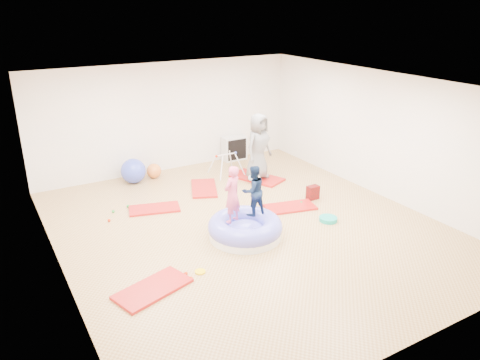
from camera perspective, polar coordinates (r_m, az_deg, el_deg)
room at (r=8.80m, az=0.98°, el=2.43°), size 7.01×8.01×2.81m
gym_mat_front_left at (r=7.57m, az=-10.58°, el=-12.90°), size 1.31×0.92×0.05m
gym_mat_mid_left at (r=10.24m, az=-10.40°, el=-3.46°), size 1.17×0.80×0.04m
gym_mat_center_back at (r=11.18m, az=-4.42°, el=-1.00°), size 0.98×1.28×0.05m
gym_mat_right at (r=10.21m, az=6.15°, el=-3.29°), size 1.17×0.77×0.04m
gym_mat_rear_right at (r=11.81m, az=2.07°, el=0.29°), size 1.12×1.46×0.05m
inflatable_cushion at (r=8.89m, az=0.62°, el=-5.95°), size 1.42×1.42×0.45m
child_pink at (r=8.50m, az=-0.96°, el=-1.45°), size 0.47×0.40×1.09m
child_navy at (r=8.81m, az=1.63°, el=-1.01°), size 0.49×0.39×0.99m
adult_caregiver at (r=11.46m, az=2.24°, el=4.11°), size 0.93×0.76×1.64m
infant at (r=11.46m, az=1.83°, el=0.31°), size 0.33×0.34×0.20m
ball_pit_balls at (r=9.19m, az=-6.75°, el=-6.14°), size 3.99×3.33×0.06m
exercise_ball_blue at (r=11.74m, az=-12.87°, el=1.08°), size 0.61×0.61×0.61m
exercise_ball_orange at (r=12.01m, az=-10.45°, el=1.11°), size 0.37×0.37×0.37m
infant_play_gym at (r=11.93m, az=-1.69°, el=2.34°), size 0.75×0.71×0.58m
cube_shelf at (r=13.14m, az=-0.69°, el=3.89°), size 0.67×0.33×0.67m
balance_disc at (r=9.74m, az=10.70°, el=-4.70°), size 0.37×0.37×0.08m
backpack at (r=10.68m, az=8.87°, el=-1.51°), size 0.27×0.17×0.31m
yellow_toy at (r=7.91m, az=-4.88°, el=-11.08°), size 0.18×0.18×0.03m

